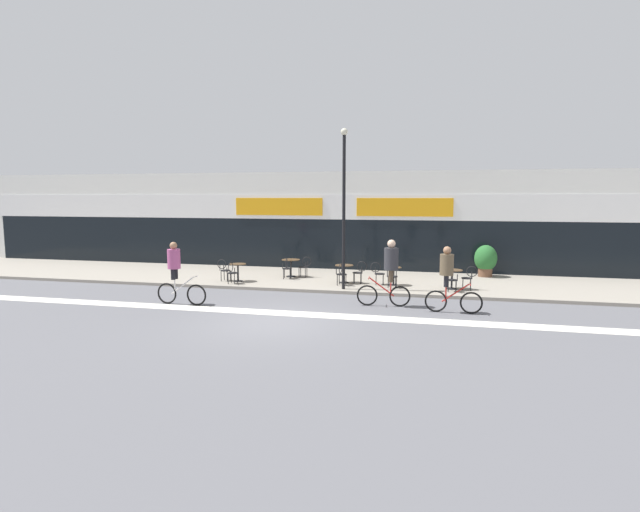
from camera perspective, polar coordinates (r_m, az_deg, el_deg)
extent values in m
plane|color=#5B5B60|center=(14.65, -5.25, -7.51)|extent=(120.00, 120.00, 0.00)
cube|color=gray|center=(21.49, 0.83, -2.70)|extent=(40.00, 5.50, 0.12)
cube|color=silver|center=(25.88, 3.08, 4.12)|extent=(40.00, 4.00, 4.80)
cube|color=black|center=(24.03, 2.25, 1.34)|extent=(38.80, 0.10, 2.40)
cube|color=white|center=(23.94, 2.27, 5.63)|extent=(39.20, 0.14, 1.20)
cube|color=orange|center=(24.63, -4.76, 5.65)|extent=(4.42, 0.08, 0.84)
cube|color=orange|center=(23.49, 9.58, 5.52)|extent=(4.42, 0.08, 0.84)
cube|color=silver|center=(15.66, -3.98, -6.54)|extent=(36.00, 0.70, 0.01)
cylinder|color=black|center=(20.96, -9.33, -2.84)|extent=(0.38, 0.38, 0.02)
cylinder|color=black|center=(20.90, -9.35, -1.91)|extent=(0.07, 0.07, 0.71)
cylinder|color=#4C3823|center=(20.85, -9.37, -0.91)|extent=(0.69, 0.69, 0.02)
cylinder|color=black|center=(21.91, -3.35, -2.34)|extent=(0.44, 0.44, 0.02)
cylinder|color=black|center=(21.85, -3.35, -1.42)|extent=(0.07, 0.07, 0.74)
cylinder|color=#4C3823|center=(21.80, -3.36, -0.43)|extent=(0.80, 0.80, 0.02)
cylinder|color=black|center=(20.34, 2.77, -3.05)|extent=(0.41, 0.41, 0.02)
cylinder|color=black|center=(20.28, 2.78, -2.09)|extent=(0.07, 0.07, 0.71)
cylinder|color=#4C3823|center=(20.23, 2.78, -1.07)|extent=(0.74, 0.74, 0.02)
cylinder|color=black|center=(20.01, 8.39, -3.28)|extent=(0.33, 0.33, 0.02)
cylinder|color=black|center=(19.95, 8.41, -2.33)|extent=(0.07, 0.07, 0.70)
cylinder|color=#4C3823|center=(19.90, 8.42, -1.30)|extent=(0.61, 0.61, 0.02)
cylinder|color=black|center=(19.64, 14.80, -3.63)|extent=(0.43, 0.43, 0.02)
cylinder|color=black|center=(19.58, 14.83, -2.64)|extent=(0.07, 0.07, 0.71)
cylinder|color=#4C3823|center=(19.53, 14.86, -1.57)|extent=(0.78, 0.78, 0.02)
cylinder|color=black|center=(20.39, -9.95, -1.92)|extent=(0.42, 0.42, 0.03)
cylinder|color=black|center=(20.61, -10.11, -2.46)|extent=(0.03, 0.03, 0.42)
cylinder|color=black|center=(20.49, -9.41, -2.50)|extent=(0.03, 0.03, 0.42)
cylinder|color=black|center=(20.36, -10.46, -2.58)|extent=(0.03, 0.03, 0.42)
cylinder|color=black|center=(20.24, -9.75, -2.62)|extent=(0.03, 0.03, 0.42)
torus|color=black|center=(20.20, -10.17, -1.25)|extent=(0.05, 0.41, 0.41)
cylinder|color=black|center=(20.29, -10.60, -1.61)|extent=(0.03, 0.03, 0.23)
cylinder|color=black|center=(20.14, -9.73, -1.65)|extent=(0.03, 0.03, 0.23)
cylinder|color=black|center=(21.10, -10.74, -1.64)|extent=(0.42, 0.42, 0.03)
cylinder|color=black|center=(21.20, -10.22, -2.20)|extent=(0.03, 0.03, 0.42)
cylinder|color=black|center=(20.95, -10.55, -2.32)|extent=(0.03, 0.03, 0.42)
cylinder|color=black|center=(21.32, -10.90, -2.17)|extent=(0.03, 0.03, 0.42)
cylinder|color=black|center=(21.08, -11.24, -2.28)|extent=(0.03, 0.03, 0.42)
torus|color=black|center=(21.14, -11.17, -0.91)|extent=(0.41, 0.05, 0.41)
cylinder|color=black|center=(21.31, -10.95, -1.21)|extent=(0.03, 0.03, 0.23)
cylinder|color=black|center=(21.01, -11.37, -1.34)|extent=(0.03, 0.03, 0.23)
cylinder|color=black|center=(21.32, -3.77, -1.45)|extent=(0.45, 0.45, 0.03)
cylinder|color=black|center=(21.51, -4.08, -1.98)|extent=(0.03, 0.03, 0.42)
cylinder|color=black|center=(21.47, -3.34, -1.99)|extent=(0.03, 0.03, 0.42)
cylinder|color=black|center=(21.24, -4.20, -2.10)|extent=(0.03, 0.03, 0.42)
cylinder|color=black|center=(21.20, -3.45, -2.11)|extent=(0.03, 0.03, 0.42)
torus|color=black|center=(21.12, -3.84, -0.81)|extent=(0.09, 0.41, 0.41)
cylinder|color=black|center=(21.16, -4.30, -1.16)|extent=(0.03, 0.03, 0.23)
cylinder|color=black|center=(21.11, -3.38, -1.18)|extent=(0.03, 0.03, 0.23)
cylinder|color=black|center=(21.69, -1.96, -1.29)|extent=(0.40, 0.40, 0.03)
cylinder|color=black|center=(21.63, -2.41, -1.92)|extent=(0.03, 0.03, 0.42)
cylinder|color=black|center=(21.90, -2.22, -1.81)|extent=(0.03, 0.03, 0.42)
cylinder|color=black|center=(21.56, -1.69, -1.95)|extent=(0.03, 0.03, 0.42)
cylinder|color=black|center=(21.83, -1.51, -1.84)|extent=(0.03, 0.03, 0.42)
torus|color=black|center=(21.62, -1.53, -0.62)|extent=(0.41, 0.03, 0.41)
cylinder|color=black|center=(21.47, -1.64, -1.03)|extent=(0.03, 0.03, 0.23)
cylinder|color=black|center=(21.80, -1.41, -0.91)|extent=(0.03, 0.03, 0.23)
cylinder|color=black|center=(19.74, 2.49, -2.11)|extent=(0.43, 0.43, 0.03)
cylinder|color=black|center=(19.94, 2.21, -2.67)|extent=(0.03, 0.03, 0.42)
cylinder|color=black|center=(19.87, 2.99, -2.71)|extent=(0.03, 0.03, 0.42)
cylinder|color=black|center=(19.68, 1.98, -2.80)|extent=(0.03, 0.03, 0.42)
cylinder|color=black|center=(19.60, 2.77, -2.84)|extent=(0.03, 0.03, 0.42)
torus|color=black|center=(19.54, 2.36, -1.42)|extent=(0.06, 0.41, 0.41)
cylinder|color=black|center=(19.60, 1.88, -1.79)|extent=(0.03, 0.03, 0.23)
cylinder|color=black|center=(19.51, 2.84, -1.84)|extent=(0.03, 0.03, 0.23)
cylinder|color=black|center=(20.18, 4.31, -1.92)|extent=(0.43, 0.43, 0.03)
cylinder|color=black|center=(20.09, 3.88, -2.61)|extent=(0.03, 0.03, 0.42)
cylinder|color=black|center=(20.37, 3.94, -2.48)|extent=(0.03, 0.03, 0.42)
cylinder|color=black|center=(20.07, 4.68, -2.62)|extent=(0.03, 0.03, 0.42)
cylinder|color=black|center=(20.35, 4.73, -2.50)|extent=(0.03, 0.03, 0.42)
torus|color=black|center=(20.13, 4.80, -1.19)|extent=(0.41, 0.06, 0.41)
cylinder|color=black|center=(19.98, 4.77, -1.64)|extent=(0.03, 0.03, 0.23)
cylinder|color=black|center=(20.32, 4.83, -1.50)|extent=(0.03, 0.03, 0.23)
cylinder|color=black|center=(19.40, 8.28, -2.33)|extent=(0.42, 0.42, 0.03)
cylinder|color=black|center=(19.59, 7.92, -2.90)|extent=(0.03, 0.03, 0.42)
cylinder|color=black|center=(19.55, 8.73, -2.94)|extent=(0.03, 0.03, 0.42)
cylinder|color=black|center=(19.32, 7.79, -3.04)|extent=(0.03, 0.03, 0.42)
cylinder|color=black|center=(19.28, 8.61, -3.07)|extent=(0.03, 0.03, 0.42)
torus|color=black|center=(19.19, 8.21, -1.64)|extent=(0.05, 0.41, 0.41)
cylinder|color=black|center=(19.24, 7.70, -2.01)|extent=(0.03, 0.03, 0.23)
cylinder|color=black|center=(19.19, 8.71, -2.05)|extent=(0.03, 0.03, 0.23)
cylinder|color=black|center=(19.99, 6.84, -2.04)|extent=(0.44, 0.44, 0.03)
cylinder|color=black|center=(20.16, 7.22, -2.61)|extent=(0.03, 0.03, 0.42)
cylinder|color=black|center=(19.89, 7.23, -2.74)|extent=(0.03, 0.03, 0.42)
cylinder|color=black|center=(20.16, 6.43, -2.60)|extent=(0.03, 0.03, 0.42)
cylinder|color=black|center=(19.89, 6.43, -2.73)|extent=(0.03, 0.03, 0.42)
torus|color=black|center=(19.95, 6.36, -1.29)|extent=(0.41, 0.08, 0.41)
cylinder|color=black|center=(20.14, 6.36, -1.60)|extent=(0.03, 0.03, 0.23)
cylinder|color=black|center=(19.80, 6.35, -1.74)|extent=(0.03, 0.03, 0.23)
cylinder|color=black|center=(19.03, 14.88, -2.67)|extent=(0.40, 0.40, 0.03)
cylinder|color=black|center=(19.20, 14.43, -3.25)|extent=(0.03, 0.03, 0.42)
cylinder|color=black|center=(19.21, 15.27, -3.28)|extent=(0.03, 0.03, 0.42)
cylinder|color=black|center=(18.92, 14.45, -3.40)|extent=(0.03, 0.03, 0.42)
cylinder|color=black|center=(18.93, 15.30, -3.42)|extent=(0.03, 0.03, 0.42)
torus|color=black|center=(18.82, 14.92, -1.97)|extent=(0.03, 0.41, 0.41)
cylinder|color=black|center=(18.83, 14.39, -2.36)|extent=(0.03, 0.03, 0.23)
cylinder|color=black|center=(18.84, 15.43, -2.38)|extent=(0.03, 0.03, 0.23)
cylinder|color=black|center=(19.60, 16.44, -2.45)|extent=(0.42, 0.42, 0.03)
cylinder|color=black|center=(19.49, 16.01, -3.15)|extent=(0.03, 0.03, 0.42)
cylinder|color=black|center=(19.77, 16.01, -3.02)|extent=(0.03, 0.03, 0.42)
cylinder|color=black|center=(19.50, 16.84, -3.18)|extent=(0.03, 0.03, 0.42)
cylinder|color=black|center=(19.77, 16.82, -3.04)|extent=(0.03, 0.03, 0.42)
torus|color=black|center=(19.56, 16.97, -1.71)|extent=(0.41, 0.05, 0.41)
cylinder|color=black|center=(19.41, 16.96, -2.17)|extent=(0.03, 0.03, 0.23)
cylinder|color=black|center=(19.75, 16.94, -2.02)|extent=(0.03, 0.03, 0.23)
cylinder|color=brown|center=(23.07, 18.35, -1.74)|extent=(0.60, 0.60, 0.40)
ellipsoid|color=#28662D|center=(22.99, 18.41, -0.24)|extent=(0.97, 0.97, 1.16)
cylinder|color=black|center=(18.70, 2.74, 4.95)|extent=(0.12, 0.12, 5.77)
sphere|color=beige|center=(18.84, 2.79, 14.00)|extent=(0.26, 0.26, 0.26)
torus|color=black|center=(16.71, 5.41, -4.50)|extent=(0.70, 0.11, 0.69)
torus|color=black|center=(16.69, 9.11, -4.57)|extent=(0.70, 0.11, 0.69)
cylinder|color=red|center=(16.63, 7.09, -3.54)|extent=(0.83, 0.11, 0.62)
cylinder|color=red|center=(16.64, 8.09, -3.73)|extent=(0.04, 0.04, 0.49)
cylinder|color=red|center=(16.60, 5.62, -2.51)|extent=(0.07, 0.48, 0.03)
cylinder|color=#4C3D2D|center=(16.48, 8.11, -2.28)|extent=(0.17, 0.17, 0.40)
cylinder|color=#4C3D2D|center=(16.65, 8.12, -2.19)|extent=(0.17, 0.17, 0.40)
cylinder|color=#2D2D33|center=(16.49, 8.15, -0.32)|extent=(0.50, 0.50, 0.72)
sphere|color=beige|center=(16.43, 8.17, 1.39)|extent=(0.27, 0.27, 0.27)
torus|color=black|center=(17.14, -13.94, -4.35)|extent=(0.71, 0.08, 0.71)
torus|color=black|center=(17.70, -17.09, -4.10)|extent=(0.71, 0.08, 0.71)
cylinder|color=silver|center=(17.33, -15.41, -3.25)|extent=(0.86, 0.07, 0.64)
cylinder|color=silver|center=(17.49, -16.26, -3.37)|extent=(0.04, 0.04, 0.50)
cylinder|color=silver|center=(17.06, -14.16, -2.34)|extent=(0.04, 0.48, 0.03)
cylinder|color=black|center=(17.49, -16.17, -1.94)|extent=(0.15, 0.15, 0.36)
cylinder|color=black|center=(17.35, -16.44, -2.02)|extent=(0.15, 0.15, 0.36)
cylinder|color=#A84C7F|center=(17.35, -16.36, -0.33)|extent=(0.44, 0.44, 0.65)
sphere|color=#9E7051|center=(17.31, -16.41, 1.15)|extent=(0.24, 0.24, 0.24)
torus|color=black|center=(16.17, 16.90, -5.15)|extent=(0.69, 0.07, 0.69)
torus|color=black|center=(16.15, 13.09, -5.05)|extent=(0.69, 0.07, 0.69)
cylinder|color=red|center=(16.10, 15.22, -4.09)|extent=(0.83, 0.06, 0.62)
cylinder|color=red|center=(16.10, 14.19, -4.24)|extent=(0.04, 0.04, 0.48)
cylinder|color=red|center=(16.06, 16.79, -3.10)|extent=(0.04, 0.48, 0.03)
cylinder|color=black|center=(16.11, 14.23, -2.71)|extent=(0.15, 0.15, 0.36)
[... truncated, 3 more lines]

